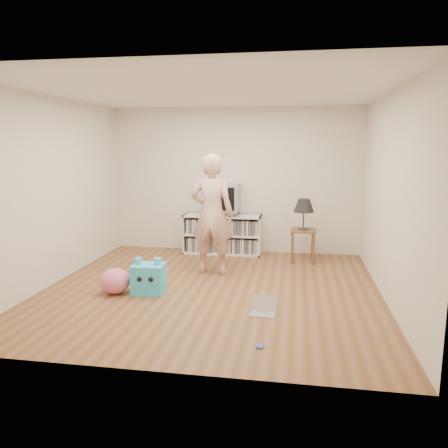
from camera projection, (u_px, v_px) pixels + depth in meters
name	position (u px, v px, depth m)	size (l,w,h in m)	color
ground	(212.00, 289.00, 5.95)	(4.50, 4.50, 0.00)	brown
walls	(211.00, 194.00, 5.72)	(4.52, 4.52, 2.60)	silver
ceiling	(210.00, 91.00, 5.49)	(4.50, 4.50, 0.01)	white
media_unit	(223.00, 234.00, 7.90)	(1.40, 0.45, 0.70)	white
dvd_deck	(223.00, 213.00, 7.82)	(0.45, 0.35, 0.07)	gray
crt_tv	(222.00, 197.00, 7.76)	(0.60, 0.53, 0.50)	#96969A
side_table	(303.00, 237.00, 7.28)	(0.42, 0.42, 0.55)	brown
table_lamp	(304.00, 206.00, 7.19)	(0.34, 0.34, 0.52)	#333333
person	(212.00, 214.00, 6.55)	(0.66, 0.43, 1.82)	#E3AD9B
laptop	(263.00, 308.00, 5.09)	(0.30, 0.25, 0.20)	silver
playing_cards	(260.00, 346.00, 4.23)	(0.07, 0.09, 0.02)	#465BBB
plush_blue	(149.00, 278.00, 5.76)	(0.43, 0.38, 0.48)	#32C1F8
plush_pink	(115.00, 281.00, 5.75)	(0.39, 0.39, 0.33)	#E16B8B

